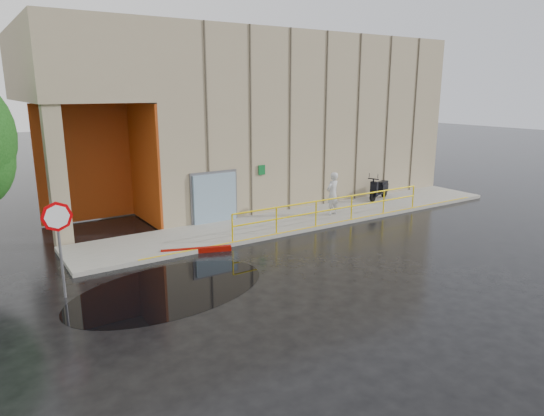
{
  "coord_description": "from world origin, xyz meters",
  "views": [
    {
      "loc": [
        -8.43,
        -11.56,
        5.48
      ],
      "look_at": [
        1.1,
        3.0,
        1.2
      ],
      "focal_mm": 32.0,
      "sensor_mm": 36.0,
      "label": 1
    }
  ],
  "objects": [
    {
      "name": "person",
      "position": [
        4.98,
        4.14,
        1.09
      ],
      "size": [
        0.76,
        0.58,
        1.87
      ],
      "primitive_type": "imported",
      "rotation": [
        0.0,
        0.0,
        3.36
      ],
      "color": "silver",
      "rests_on": "sidewalk"
    },
    {
      "name": "scooter",
      "position": [
        8.91,
        5.22,
        0.95
      ],
      "size": [
        1.84,
        1.11,
        1.38
      ],
      "rotation": [
        0.0,
        0.0,
        0.33
      ],
      "color": "black",
      "rests_on": "sidewalk"
    },
    {
      "name": "stop_sign",
      "position": [
        -6.46,
        1.65,
        1.94
      ],
      "size": [
        0.8,
        0.11,
        2.67
      ],
      "rotation": [
        0.0,
        0.0,
        -0.36
      ],
      "color": "slate",
      "rests_on": "ground"
    },
    {
      "name": "puddle",
      "position": [
        -3.91,
        0.62,
        0.0
      ],
      "size": [
        6.38,
        4.49,
        0.01
      ],
      "primitive_type": "cube",
      "rotation": [
        0.0,
        0.0,
        0.15
      ],
      "color": "black",
      "rests_on": "ground"
    },
    {
      "name": "red_curb",
      "position": [
        -1.94,
        3.1,
        0.09
      ],
      "size": [
        2.32,
        0.97,
        0.18
      ],
      "primitive_type": "cube",
      "rotation": [
        0.0,
        0.0,
        -0.34
      ],
      "color": "#840901",
      "rests_on": "ground"
    },
    {
      "name": "ground",
      "position": [
        0.0,
        0.0,
        0.0
      ],
      "size": [
        120.0,
        120.0,
        0.0
      ],
      "primitive_type": "plane",
      "color": "black",
      "rests_on": "ground"
    },
    {
      "name": "sidewalk",
      "position": [
        4.0,
        4.5,
        0.07
      ],
      "size": [
        20.0,
        3.0,
        0.15
      ],
      "primitive_type": "cube",
      "color": "gray",
      "rests_on": "ground"
    },
    {
      "name": "guardrail",
      "position": [
        4.25,
        3.15,
        0.68
      ],
      "size": [
        9.56,
        0.06,
        1.03
      ],
      "color": "yellow",
      "rests_on": "sidewalk"
    },
    {
      "name": "building",
      "position": [
        5.1,
        10.98,
        4.21
      ],
      "size": [
        20.0,
        10.17,
        8.0
      ],
      "color": "tan",
      "rests_on": "ground"
    }
  ]
}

